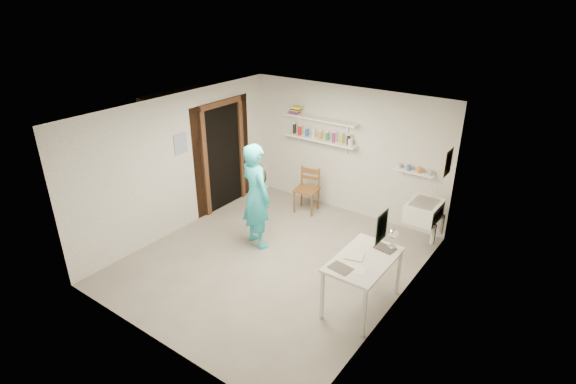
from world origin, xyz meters
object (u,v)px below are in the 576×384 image
Objects in this scene: wooden_chair at (307,190)px; work_table at (362,282)px; wall_clock at (260,174)px; desk_lamp at (393,234)px; belfast_sink at (424,211)px; man at (256,196)px.

wooden_chair is 0.79× the size of work_table.
wall_clock is 1.48m from wooden_chair.
wooden_chair is 6.34× the size of desk_lamp.
man is (-2.29, -1.44, 0.19)m from belfast_sink.
man is 0.37m from wall_clock.
desk_lamp is (0.08, -1.43, 0.28)m from belfast_sink.
belfast_sink is 2.71m from wall_clock.
man is 2.29m from work_table.
belfast_sink is 1.88× the size of wall_clock.
belfast_sink is at bearing 86.66° from work_table.
man reaches higher than work_table.
man reaches higher than wall_clock.
belfast_sink is at bearing 45.89° from wall_clock.
man is 2.37m from desk_lamp.
desk_lamp is (2.37, 0.00, 0.09)m from man.
work_table is (2.17, -1.94, -0.07)m from wooden_chair.
wall_clock is 0.28× the size of work_table.
belfast_sink is at bearing 93.07° from desk_lamp.
wall_clock reaches higher than desk_lamp.
wall_clock is at bearing -103.64° from wooden_chair.
wall_clock is at bearing -53.16° from man.
belfast_sink is at bearing -11.60° from wooden_chair.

